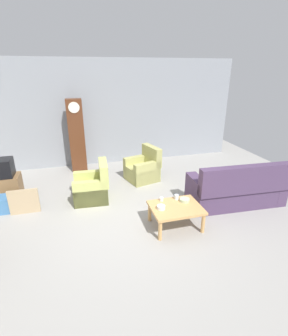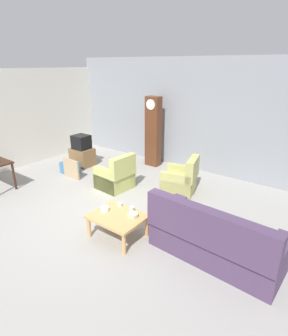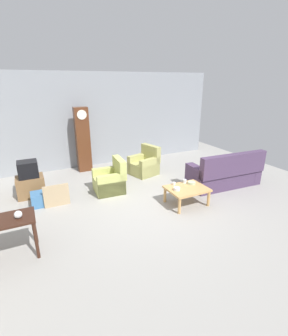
{
  "view_description": "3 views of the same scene",
  "coord_description": "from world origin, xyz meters",
  "px_view_note": "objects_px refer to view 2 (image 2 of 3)",
  "views": [
    {
      "loc": [
        -0.98,
        -4.33,
        2.88
      ],
      "look_at": [
        0.45,
        0.82,
        0.77
      ],
      "focal_mm": 26.88,
      "sensor_mm": 36.0,
      "label": 1
    },
    {
      "loc": [
        3.7,
        -3.64,
        3.02
      ],
      "look_at": [
        0.5,
        0.66,
        0.96
      ],
      "focal_mm": 29.32,
      "sensor_mm": 36.0,
      "label": 2
    },
    {
      "loc": [
        -2.61,
        -4.9,
        2.91
      ],
      "look_at": [
        0.07,
        0.59,
        0.72
      ],
      "focal_mm": 26.16,
      "sensor_mm": 36.0,
      "label": 3
    }
  ],
  "objects_px": {
    "storage_box_blue": "(70,167)",
    "cup_white_porcelain": "(120,205)",
    "tv_stand_cabinet": "(83,157)",
    "cup_blue_rimmed": "(132,209)",
    "bowl_white_stacked": "(105,209)",
    "framed_picture_leaning": "(71,169)",
    "armchair_olive_near": "(116,177)",
    "armchair_olive_far": "(181,181)",
    "tv_crt": "(81,142)",
    "coffee_table_wood": "(118,218)",
    "bowl_shallow_green": "(133,215)",
    "couch_floral": "(213,240)",
    "grandfather_clock": "(153,132)"
  },
  "relations": [
    {
      "from": "armchair_olive_far",
      "to": "coffee_table_wood",
      "type": "distance_m",
      "value": 2.34
    },
    {
      "from": "coffee_table_wood",
      "to": "bowl_shallow_green",
      "type": "bearing_deg",
      "value": 30.45
    },
    {
      "from": "armchair_olive_near",
      "to": "bowl_shallow_green",
      "type": "xyz_separation_m",
      "value": [
        1.69,
        -1.4,
        0.16
      ]
    },
    {
      "from": "storage_box_blue",
      "to": "grandfather_clock",
      "type": "bearing_deg",
      "value": 52.19
    },
    {
      "from": "armchair_olive_far",
      "to": "bowl_white_stacked",
      "type": "height_order",
      "value": "armchair_olive_far"
    },
    {
      "from": "coffee_table_wood",
      "to": "tv_crt",
      "type": "relative_size",
      "value": 2.0
    },
    {
      "from": "armchair_olive_far",
      "to": "bowl_white_stacked",
      "type": "distance_m",
      "value": 2.37
    },
    {
      "from": "armchair_olive_near",
      "to": "storage_box_blue",
      "type": "distance_m",
      "value": 1.8
    },
    {
      "from": "cup_blue_rimmed",
      "to": "bowl_white_stacked",
      "type": "bearing_deg",
      "value": -146.39
    },
    {
      "from": "armchair_olive_near",
      "to": "grandfather_clock",
      "type": "distance_m",
      "value": 2.14
    },
    {
      "from": "armchair_olive_far",
      "to": "coffee_table_wood",
      "type": "xyz_separation_m",
      "value": [
        0.01,
        -2.34,
        0.07
      ]
    },
    {
      "from": "couch_floral",
      "to": "bowl_white_stacked",
      "type": "height_order",
      "value": "couch_floral"
    },
    {
      "from": "armchair_olive_far",
      "to": "framed_picture_leaning",
      "type": "height_order",
      "value": "armchair_olive_far"
    },
    {
      "from": "couch_floral",
      "to": "armchair_olive_near",
      "type": "distance_m",
      "value": 3.29
    },
    {
      "from": "bowl_shallow_green",
      "to": "bowl_white_stacked",
      "type": "bearing_deg",
      "value": -164.4
    },
    {
      "from": "grandfather_clock",
      "to": "framed_picture_leaning",
      "type": "distance_m",
      "value": 2.66
    },
    {
      "from": "coffee_table_wood",
      "to": "framed_picture_leaning",
      "type": "relative_size",
      "value": 1.6
    },
    {
      "from": "armchair_olive_near",
      "to": "tv_crt",
      "type": "relative_size",
      "value": 1.92
    },
    {
      "from": "couch_floral",
      "to": "cup_blue_rimmed",
      "type": "bearing_deg",
      "value": -173.35
    },
    {
      "from": "cup_blue_rimmed",
      "to": "coffee_table_wood",
      "type": "bearing_deg",
      "value": -113.87
    },
    {
      "from": "framed_picture_leaning",
      "to": "cup_blue_rimmed",
      "type": "bearing_deg",
      "value": -18.89
    },
    {
      "from": "cup_white_porcelain",
      "to": "bowl_white_stacked",
      "type": "distance_m",
      "value": 0.32
    },
    {
      "from": "armchair_olive_near",
      "to": "storage_box_blue",
      "type": "bearing_deg",
      "value": -179.6
    },
    {
      "from": "cup_white_porcelain",
      "to": "cup_blue_rimmed",
      "type": "xyz_separation_m",
      "value": [
        0.31,
        -0.02,
        0.01
      ]
    },
    {
      "from": "armchair_olive_far",
      "to": "bowl_shallow_green",
      "type": "height_order",
      "value": "armchair_olive_far"
    },
    {
      "from": "tv_stand_cabinet",
      "to": "framed_picture_leaning",
      "type": "distance_m",
      "value": 1.03
    },
    {
      "from": "armchair_olive_near",
      "to": "bowl_white_stacked",
      "type": "height_order",
      "value": "armchair_olive_near"
    },
    {
      "from": "grandfather_clock",
      "to": "storage_box_blue",
      "type": "xyz_separation_m",
      "value": [
        -1.55,
        -2.0,
        -0.9
      ]
    },
    {
      "from": "bowl_white_stacked",
      "to": "armchair_olive_near",
      "type": "bearing_deg",
      "value": 126.39
    },
    {
      "from": "tv_crt",
      "to": "cup_blue_rimmed",
      "type": "relative_size",
      "value": 4.95
    },
    {
      "from": "couch_floral",
      "to": "framed_picture_leaning",
      "type": "xyz_separation_m",
      "value": [
        -4.56,
        0.85,
        -0.08
      ]
    },
    {
      "from": "storage_box_blue",
      "to": "bowl_shallow_green",
      "type": "relative_size",
      "value": 2.35
    },
    {
      "from": "grandfather_clock",
      "to": "bowl_shallow_green",
      "type": "relative_size",
      "value": 10.74
    },
    {
      "from": "armchair_olive_near",
      "to": "tv_crt",
      "type": "bearing_deg",
      "value": 162.03
    },
    {
      "from": "armchair_olive_far",
      "to": "bowl_white_stacked",
      "type": "bearing_deg",
      "value": -97.19
    },
    {
      "from": "coffee_table_wood",
      "to": "storage_box_blue",
      "type": "height_order",
      "value": "coffee_table_wood"
    },
    {
      "from": "tv_stand_cabinet",
      "to": "bowl_white_stacked",
      "type": "bearing_deg",
      "value": -35.04
    },
    {
      "from": "armchair_olive_near",
      "to": "armchair_olive_far",
      "type": "distance_m",
      "value": 1.64
    },
    {
      "from": "armchair_olive_far",
      "to": "tv_crt",
      "type": "height_order",
      "value": "tv_crt"
    },
    {
      "from": "coffee_table_wood",
      "to": "bowl_shallow_green",
      "type": "height_order",
      "value": "bowl_shallow_green"
    },
    {
      "from": "armchair_olive_near",
      "to": "framed_picture_leaning",
      "type": "bearing_deg",
      "value": -170.73
    },
    {
      "from": "grandfather_clock",
      "to": "cup_white_porcelain",
      "type": "xyz_separation_m",
      "value": [
        1.49,
        -3.24,
        -0.59
      ]
    },
    {
      "from": "armchair_olive_far",
      "to": "framed_picture_leaning",
      "type": "relative_size",
      "value": 1.61
    },
    {
      "from": "storage_box_blue",
      "to": "bowl_white_stacked",
      "type": "xyz_separation_m",
      "value": [
        2.94,
        -1.54,
        0.31
      ]
    },
    {
      "from": "storage_box_blue",
      "to": "cup_white_porcelain",
      "type": "distance_m",
      "value": 3.3
    },
    {
      "from": "framed_picture_leaning",
      "to": "storage_box_blue",
      "type": "xyz_separation_m",
      "value": [
        -0.34,
        0.22,
        -0.11
      ]
    },
    {
      "from": "tv_stand_cabinet",
      "to": "cup_white_porcelain",
      "type": "xyz_separation_m",
      "value": [
        3.24,
        -1.9,
        0.2
      ]
    },
    {
      "from": "coffee_table_wood",
      "to": "grandfather_clock",
      "type": "relative_size",
      "value": 0.45
    },
    {
      "from": "couch_floral",
      "to": "tv_stand_cabinet",
      "type": "distance_m",
      "value": 5.38
    },
    {
      "from": "cup_blue_rimmed",
      "to": "tv_stand_cabinet",
      "type": "bearing_deg",
      "value": 151.68
    }
  ]
}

